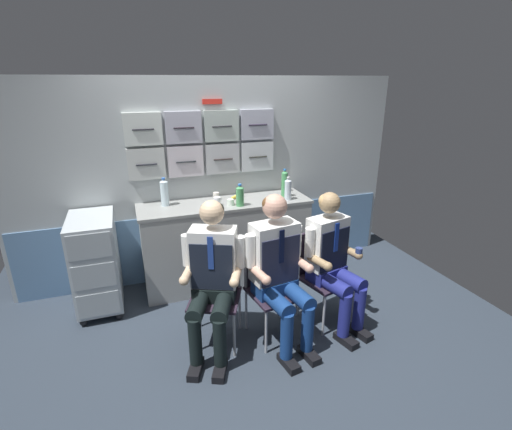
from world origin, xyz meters
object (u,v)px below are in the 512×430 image
crew_member_center (279,265)px  snack_banana (237,196)px  folding_chair_center (269,279)px  crew_member_left (212,273)px  service_trolley (96,261)px  crew_member_right (333,257)px  folding_chair_left (217,283)px  water_bottle_short (288,189)px  folding_chair_right (319,266)px  coffee_cup_white (216,196)px

crew_member_center → snack_banana: (0.02, 1.20, 0.23)m
folding_chair_center → crew_member_left: bearing=-172.1°
service_trolley → crew_member_right: size_ratio=0.76×
crew_member_right → folding_chair_left: bearing=170.2°
crew_member_right → water_bottle_short: size_ratio=4.99×
crew_member_center → crew_member_left: bearing=170.9°
folding_chair_center → crew_member_center: (0.02, -0.15, 0.20)m
crew_member_center → folding_chair_right: bearing=23.4°
folding_chair_left → folding_chair_center: (0.44, -0.07, 0.00)m
crew_member_right → water_bottle_short: (-0.03, 0.92, 0.36)m
crew_member_right → folding_chair_right: bearing=104.9°
folding_chair_left → crew_member_left: 0.24m
folding_chair_left → crew_member_center: crew_member_center is taller
folding_chair_left → water_bottle_short: (0.97, 0.74, 0.53)m
service_trolley → folding_chair_left: 1.26m
service_trolley → crew_member_left: crew_member_left is taller
folding_chair_right → water_bottle_short: bearing=89.2°
snack_banana → folding_chair_left: bearing=-116.4°
service_trolley → snack_banana: (1.46, 0.18, 0.44)m
crew_member_right → snack_banana: 1.28m
service_trolley → coffee_cup_white: bearing=9.4°
folding_chair_center → crew_member_right: bearing=-10.0°
water_bottle_short → coffee_cup_white: (-0.71, 0.25, -0.07)m
crew_member_left → snack_banana: bearing=64.0°
folding_chair_right → snack_banana: size_ratio=4.78×
crew_member_right → coffee_cup_white: bearing=122.5°
service_trolley → folding_chair_left: (0.98, -0.79, 0.01)m
folding_chair_right → snack_banana: snack_banana is taller
crew_member_center → folding_chair_center: bearing=98.4°
crew_member_center → coffee_cup_white: (-0.21, 1.22, 0.25)m
crew_member_left → folding_chair_right: bearing=7.1°
water_bottle_short → crew_member_right: bearing=-88.1°
folding_chair_center → folding_chair_right: size_ratio=1.00×
folding_chair_right → coffee_cup_white: bearing=124.8°
folding_chair_left → folding_chair_center: same height
crew_member_left → folding_chair_center: 0.54m
folding_chair_center → coffee_cup_white: bearing=100.0°
crew_member_left → coffee_cup_white: crew_member_left is taller
folding_chair_right → snack_banana: (-0.48, 0.99, 0.43)m
crew_member_left → crew_member_right: (1.06, -0.03, -0.02)m
crew_member_left → coffee_cup_white: (0.32, 1.14, 0.27)m
service_trolley → snack_banana: size_ratio=5.38×
folding_chair_left → folding_chair_right: (0.96, -0.02, 0.00)m
service_trolley → folding_chair_center: service_trolley is taller
folding_chair_left → water_bottle_short: water_bottle_short is taller
folding_chair_right → coffee_cup_white: 1.31m
service_trolley → folding_chair_left: bearing=-39.0°
folding_chair_left → water_bottle_short: size_ratio=3.35×
service_trolley → crew_member_right: 2.20m
crew_member_left → folding_chair_right: crew_member_left is taller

